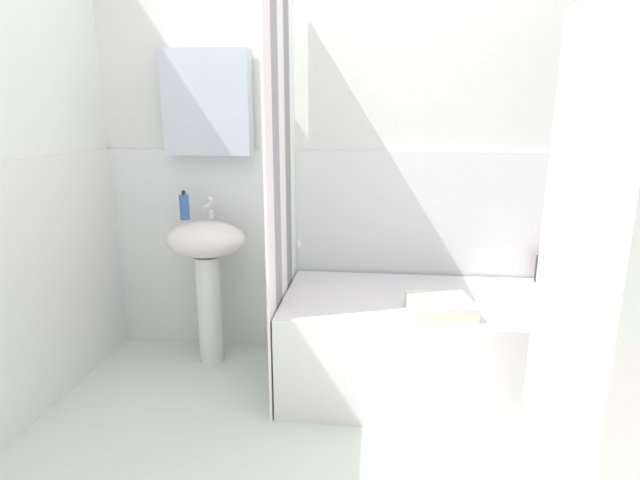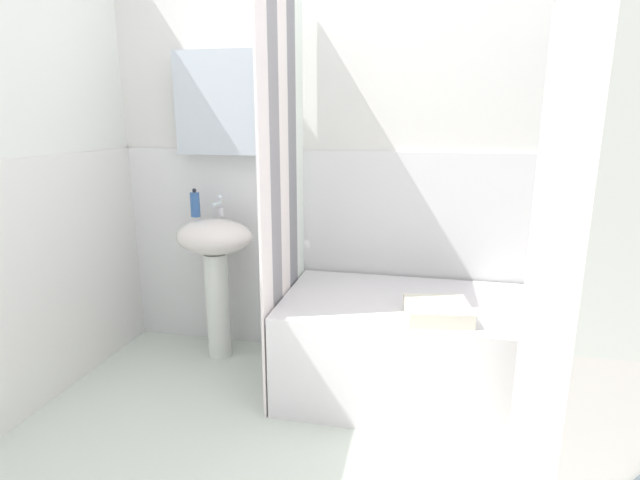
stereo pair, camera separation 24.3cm
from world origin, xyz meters
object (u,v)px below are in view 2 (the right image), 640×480
at_px(bathtub, 441,350).
at_px(conditioner_bottle, 555,275).
at_px(towel_folded, 437,311).
at_px(sink, 215,257).
at_px(soap_dispenser, 195,204).
at_px(shampoo_bottle, 584,273).

relative_size(bathtub, conditioner_bottle, 9.19).
bearing_deg(towel_folded, sink, 162.38).
height_order(sink, soap_dispenser, soap_dispenser).
distance_m(soap_dispenser, bathtub, 1.56).
relative_size(sink, soap_dispenser, 5.04).
distance_m(sink, bathtub, 1.33).
height_order(bathtub, conditioner_bottle, conditioner_bottle).
height_order(soap_dispenser, shampoo_bottle, soap_dispenser).
bearing_deg(sink, conditioner_bottle, 4.08).
relative_size(soap_dispenser, conditioner_bottle, 0.96).
bearing_deg(shampoo_bottle, sink, -177.25).
height_order(soap_dispenser, bathtub, soap_dispenser).
relative_size(shampoo_bottle, conditioner_bottle, 1.38).
xyz_separation_m(sink, bathtub, (1.27, -0.19, -0.35)).
bearing_deg(soap_dispenser, bathtub, -9.57).
relative_size(shampoo_bottle, towel_folded, 0.85).
height_order(soap_dispenser, towel_folded, soap_dispenser).
xyz_separation_m(bathtub, shampoo_bottle, (0.69, 0.28, 0.36)).
distance_m(shampoo_bottle, towel_folded, 0.87).
bearing_deg(shampoo_bottle, towel_folded, -146.14).
bearing_deg(shampoo_bottle, bathtub, -157.85).
distance_m(bathtub, towel_folded, 0.35).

